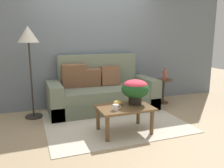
{
  "coord_description": "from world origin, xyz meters",
  "views": [
    {
      "loc": [
        -1.34,
        -3.6,
        1.45
      ],
      "look_at": [
        0.01,
        0.04,
        0.65
      ],
      "focal_mm": 36.64,
      "sensor_mm": 36.0,
      "label": 1
    }
  ],
  "objects_px": {
    "coffee_table": "(124,111)",
    "side_table": "(164,87)",
    "floor_lamp": "(28,41)",
    "snack_bowl": "(118,103)",
    "table_vase": "(165,75)",
    "couch": "(102,93)",
    "coffee_mug": "(116,107)",
    "potted_plant": "(135,89)"
  },
  "relations": [
    {
      "from": "coffee_table",
      "to": "side_table",
      "type": "height_order",
      "value": "side_table"
    },
    {
      "from": "floor_lamp",
      "to": "snack_bowl",
      "type": "distance_m",
      "value": 1.88
    },
    {
      "from": "table_vase",
      "to": "coffee_table",
      "type": "bearing_deg",
      "value": -141.46
    },
    {
      "from": "couch",
      "to": "coffee_mug",
      "type": "height_order",
      "value": "couch"
    },
    {
      "from": "side_table",
      "to": "snack_bowl",
      "type": "bearing_deg",
      "value": -145.0
    },
    {
      "from": "potted_plant",
      "to": "snack_bowl",
      "type": "xyz_separation_m",
      "value": [
        -0.28,
        0.03,
        -0.21
      ]
    },
    {
      "from": "potted_plant",
      "to": "coffee_mug",
      "type": "relative_size",
      "value": 3.35
    },
    {
      "from": "potted_plant",
      "to": "coffee_table",
      "type": "bearing_deg",
      "value": -160.34
    },
    {
      "from": "coffee_table",
      "to": "table_vase",
      "type": "relative_size",
      "value": 3.27
    },
    {
      "from": "table_vase",
      "to": "floor_lamp",
      "type": "bearing_deg",
      "value": 179.38
    },
    {
      "from": "couch",
      "to": "side_table",
      "type": "xyz_separation_m",
      "value": [
        1.42,
        -0.05,
        0.04
      ]
    },
    {
      "from": "side_table",
      "to": "floor_lamp",
      "type": "relative_size",
      "value": 0.33
    },
    {
      "from": "coffee_table",
      "to": "side_table",
      "type": "xyz_separation_m",
      "value": [
        1.46,
        1.18,
        0.03
      ]
    },
    {
      "from": "side_table",
      "to": "potted_plant",
      "type": "height_order",
      "value": "potted_plant"
    },
    {
      "from": "side_table",
      "to": "couch",
      "type": "bearing_deg",
      "value": 177.9
    },
    {
      "from": "coffee_table",
      "to": "coffee_mug",
      "type": "relative_size",
      "value": 6.39
    },
    {
      "from": "coffee_table",
      "to": "potted_plant",
      "type": "relative_size",
      "value": 1.91
    },
    {
      "from": "table_vase",
      "to": "coffee_mug",
      "type": "bearing_deg",
      "value": -142.14
    },
    {
      "from": "snack_bowl",
      "to": "coffee_table",
      "type": "bearing_deg",
      "value": -58.73
    },
    {
      "from": "floor_lamp",
      "to": "coffee_mug",
      "type": "height_order",
      "value": "floor_lamp"
    },
    {
      "from": "side_table",
      "to": "coffee_mug",
      "type": "xyz_separation_m",
      "value": [
        -1.64,
        -1.29,
        0.08
      ]
    },
    {
      "from": "side_table",
      "to": "table_vase",
      "type": "height_order",
      "value": "table_vase"
    },
    {
      "from": "couch",
      "to": "floor_lamp",
      "type": "bearing_deg",
      "value": -178.85
    },
    {
      "from": "coffee_table",
      "to": "snack_bowl",
      "type": "relative_size",
      "value": 5.68
    },
    {
      "from": "side_table",
      "to": "coffee_mug",
      "type": "relative_size",
      "value": 4.17
    },
    {
      "from": "coffee_table",
      "to": "snack_bowl",
      "type": "distance_m",
      "value": 0.17
    },
    {
      "from": "floor_lamp",
      "to": "side_table",
      "type": "bearing_deg",
      "value": -0.53
    },
    {
      "from": "potted_plant",
      "to": "table_vase",
      "type": "distance_m",
      "value": 1.67
    },
    {
      "from": "floor_lamp",
      "to": "table_vase",
      "type": "relative_size",
      "value": 6.5
    },
    {
      "from": "floor_lamp",
      "to": "snack_bowl",
      "type": "xyz_separation_m",
      "value": [
        1.23,
        -1.09,
        -0.92
      ]
    },
    {
      "from": "coffee_table",
      "to": "coffee_mug",
      "type": "distance_m",
      "value": 0.25
    },
    {
      "from": "floor_lamp",
      "to": "potted_plant",
      "type": "xyz_separation_m",
      "value": [
        1.51,
        -1.12,
        -0.72
      ]
    },
    {
      "from": "snack_bowl",
      "to": "coffee_mug",
      "type": "bearing_deg",
      "value": -117.96
    },
    {
      "from": "potted_plant",
      "to": "coffee_mug",
      "type": "distance_m",
      "value": 0.49
    },
    {
      "from": "coffee_mug",
      "to": "floor_lamp",
      "type": "bearing_deg",
      "value": 130.0
    },
    {
      "from": "coffee_table",
      "to": "floor_lamp",
      "type": "distance_m",
      "value": 2.05
    },
    {
      "from": "coffee_table",
      "to": "floor_lamp",
      "type": "height_order",
      "value": "floor_lamp"
    },
    {
      "from": "coffee_mug",
      "to": "side_table",
      "type": "bearing_deg",
      "value": 38.21
    },
    {
      "from": "floor_lamp",
      "to": "potted_plant",
      "type": "height_order",
      "value": "floor_lamp"
    },
    {
      "from": "couch",
      "to": "coffee_mug",
      "type": "xyz_separation_m",
      "value": [
        -0.22,
        -1.35,
        0.12
      ]
    },
    {
      "from": "couch",
      "to": "floor_lamp",
      "type": "distance_m",
      "value": 1.69
    },
    {
      "from": "floor_lamp",
      "to": "snack_bowl",
      "type": "relative_size",
      "value": 11.27
    }
  ]
}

